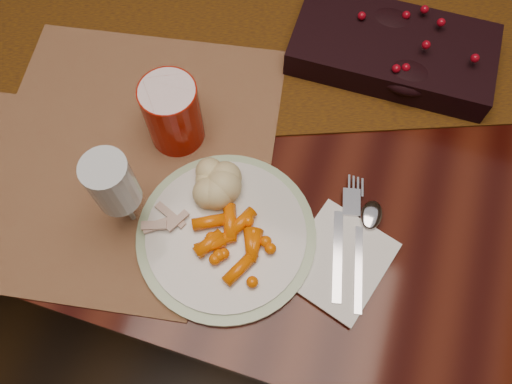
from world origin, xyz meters
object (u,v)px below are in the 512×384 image
(napkin, at_px, (339,261))
(centerpiece, at_px, (393,46))
(dining_table, at_px, (282,167))
(mashed_potatoes, at_px, (220,185))
(red_cup, at_px, (173,114))
(dinner_plate, at_px, (226,235))
(baby_carrots, at_px, (237,248))
(turkey_shreds, at_px, (165,219))
(wine_glass, at_px, (120,196))
(placemat_main, at_px, (65,194))

(napkin, bearing_deg, centerpiece, 107.88)
(dining_table, xyz_separation_m, mashed_potatoes, (-0.04, -0.27, 0.42))
(red_cup, bearing_deg, dinner_plate, -47.19)
(baby_carrots, height_order, napkin, baby_carrots)
(turkey_shreds, xyz_separation_m, napkin, (0.25, 0.02, -0.02))
(turkey_shreds, xyz_separation_m, red_cup, (-0.04, 0.15, 0.04))
(napkin, bearing_deg, dining_table, 134.36)
(centerpiece, relative_size, wine_glass, 1.98)
(dining_table, xyz_separation_m, placemat_main, (-0.27, -0.33, 0.38))
(baby_carrots, height_order, wine_glass, wine_glass)
(mashed_potatoes, bearing_deg, dining_table, 82.35)
(mashed_potatoes, height_order, napkin, mashed_potatoes)
(baby_carrots, relative_size, mashed_potatoes, 1.35)
(placemat_main, distance_m, turkey_shreds, 0.17)
(placemat_main, bearing_deg, turkey_shreds, -9.44)
(dining_table, relative_size, centerpiece, 5.39)
(napkin, distance_m, wine_glass, 0.32)
(centerpiece, distance_m, napkin, 0.38)
(baby_carrots, relative_size, turkey_shreds, 1.57)
(centerpiece, xyz_separation_m, napkin, (0.00, -0.38, -0.03))
(dining_table, bearing_deg, centerpiece, 23.17)
(placemat_main, relative_size, red_cup, 3.80)
(wine_glass, bearing_deg, placemat_main, 177.40)
(mashed_potatoes, xyz_separation_m, red_cup, (-0.10, 0.08, 0.02))
(turkey_shreds, bearing_deg, wine_glass, -174.99)
(mashed_potatoes, xyz_separation_m, napkin, (0.19, -0.05, -0.04))
(centerpiece, distance_m, wine_glass, 0.51)
(mashed_potatoes, distance_m, napkin, 0.20)
(red_cup, xyz_separation_m, wine_glass, (-0.01, -0.16, 0.02))
(turkey_shreds, bearing_deg, baby_carrots, -5.10)
(red_cup, height_order, wine_glass, wine_glass)
(turkey_shreds, distance_m, napkin, 0.26)
(dinner_plate, xyz_separation_m, wine_glass, (-0.14, -0.01, 0.07))
(placemat_main, bearing_deg, mashed_potatoes, 7.20)
(placemat_main, xyz_separation_m, baby_carrots, (0.28, -0.01, 0.03))
(dining_table, bearing_deg, red_cup, -126.73)
(red_cup, bearing_deg, centerpiece, 40.57)
(dinner_plate, bearing_deg, red_cup, 132.81)
(napkin, bearing_deg, wine_glass, -157.50)
(mashed_potatoes, relative_size, red_cup, 0.76)
(dinner_plate, relative_size, turkey_shreds, 3.43)
(dinner_plate, bearing_deg, dining_table, 88.73)
(dining_table, bearing_deg, mashed_potatoes, -97.65)
(red_cup, relative_size, wine_glass, 0.70)
(mashed_potatoes, bearing_deg, dinner_plate, -64.09)
(red_cup, bearing_deg, napkin, -23.31)
(napkin, height_order, wine_glass, wine_glass)
(centerpiece, bearing_deg, dinner_plate, -112.56)
(placemat_main, distance_m, dinner_plate, 0.26)
(turkey_shreds, relative_size, red_cup, 0.65)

